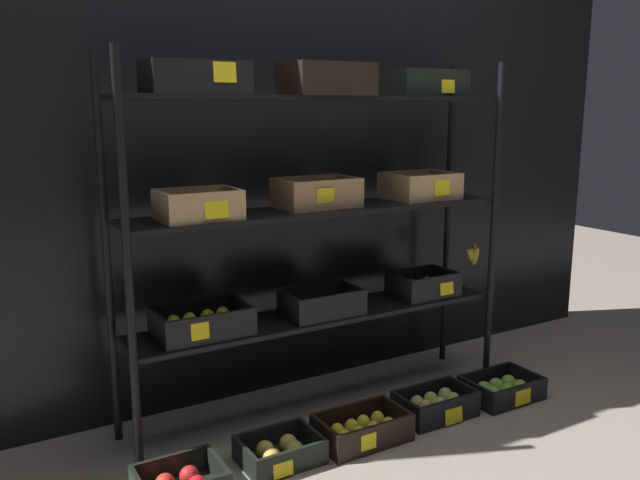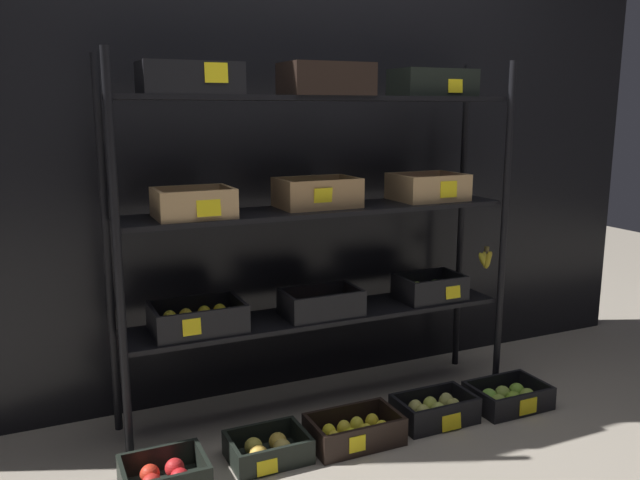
% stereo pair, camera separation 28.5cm
% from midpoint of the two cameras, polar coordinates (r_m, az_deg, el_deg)
% --- Properties ---
extents(ground_plane, '(10.00, 10.00, 0.00)m').
position_cam_midpoint_polar(ground_plane, '(3.10, 2.71, -14.39)').
color(ground_plane, gray).
extents(storefront_wall, '(4.15, 0.12, 2.67)m').
position_cam_midpoint_polar(storefront_wall, '(3.12, -0.17, 11.13)').
color(storefront_wall, black).
rests_on(storefront_wall, ground_plane).
extents(display_rack, '(1.86, 0.36, 1.56)m').
position_cam_midpoint_polar(display_rack, '(2.82, 2.94, 3.26)').
color(display_rack, black).
rests_on(display_rack, ground_plane).
extents(crate_ground_apple_red, '(0.30, 0.24, 0.11)m').
position_cam_midpoint_polar(crate_ground_apple_red, '(2.53, -10.19, -19.83)').
color(crate_ground_apple_red, black).
rests_on(crate_ground_apple_red, ground_plane).
extents(crate_ground_apple_gold, '(0.31, 0.24, 0.10)m').
position_cam_midpoint_polar(crate_ground_apple_gold, '(2.67, -1.39, -17.91)').
color(crate_ground_apple_gold, black).
rests_on(crate_ground_apple_gold, ground_plane).
extents(crate_ground_lemon, '(0.38, 0.23, 0.12)m').
position_cam_midpoint_polar(crate_ground_lemon, '(2.80, 6.07, -16.43)').
color(crate_ground_lemon, black).
rests_on(crate_ground_lemon, ground_plane).
extents(crate_ground_pear, '(0.35, 0.22, 0.12)m').
position_cam_midpoint_polar(crate_ground_pear, '(3.02, 12.76, -14.40)').
color(crate_ground_pear, black).
rests_on(crate_ground_pear, ground_plane).
extents(crate_ground_apple_green, '(0.35, 0.25, 0.11)m').
position_cam_midpoint_polar(crate_ground_apple_green, '(3.25, 18.64, -12.96)').
color(crate_ground_apple_green, black).
rests_on(crate_ground_apple_green, ground_plane).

